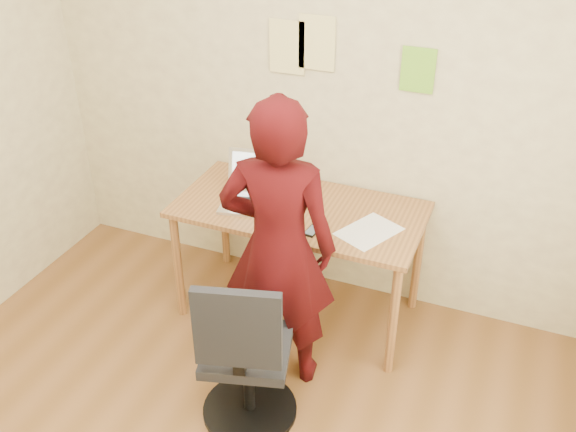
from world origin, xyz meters
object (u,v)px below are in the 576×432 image
at_px(laptop, 256,193).
at_px(office_chair, 245,363).
at_px(desk, 299,220).
at_px(phone, 312,231).
at_px(person, 278,248).

bearing_deg(laptop, office_chair, -80.48).
height_order(desk, office_chair, office_chair).
bearing_deg(phone, desk, 132.89).
height_order(office_chair, person, person).
bearing_deg(phone, laptop, 162.92).
xyz_separation_m(desk, office_chair, (0.08, -0.91, -0.26)).
xyz_separation_m(laptop, office_chair, (0.34, -0.88, -0.40)).
height_order(desk, phone, phone).
height_order(laptop, office_chair, laptop).
bearing_deg(person, office_chair, 79.33).
xyz_separation_m(office_chair, person, (0.00, 0.41, 0.41)).
bearing_deg(desk, laptop, -173.25).
xyz_separation_m(phone, office_chair, (-0.07, -0.70, -0.35)).
bearing_deg(office_chair, phone, 68.70).
height_order(phone, office_chair, office_chair).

